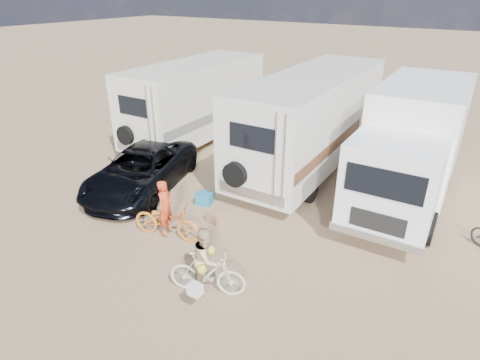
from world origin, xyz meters
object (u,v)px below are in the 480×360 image
Objects in this scene: box_truck at (410,149)px; rider_woman at (207,265)px; dark_suv at (141,170)px; bike_woman at (207,273)px; rv_left at (195,103)px; cooler at (204,199)px; bike_man at (167,221)px; crate at (216,216)px; rider_man at (166,213)px; rv_main at (311,122)px.

rider_woman is (-2.60, -6.89, -1.07)m from box_truck.
dark_suv reaches higher than bike_woman.
rv_left is 14.69× the size of cooler.
bike_woman is 1.17× the size of rider_woman.
bike_man is 4.01× the size of cooler.
box_truck is 6.59m from cooler.
rv_left is 1.43× the size of dark_suv.
crate is (-4.30, -4.30, -1.66)m from box_truck.
box_truck is 14.14× the size of cooler.
box_truck is 7.48m from bike_woman.
rider_woman reaches higher than crate.
rider_woman is (5.08, -2.93, 0.06)m from dark_suv.
rider_man is 3.12× the size of cooler.
rider_man reaches higher than crate.
rv_left is at bearing 19.43° from bike_man.
rider_woman is at bearing -51.54° from rv_left.
crate is at bearing -44.66° from cooler.
bike_man is at bearing -91.82° from cooler.
rv_main is 5.48m from rv_left.
rv_main reaches higher than crate.
box_truck is 7.60m from rider_man.
bike_woman is 3.62× the size of cooler.
rv_main is 7.99m from rider_woman.
rv_main is 4.93× the size of bike_woman.
rider_man is at bearing -133.01° from box_truck.
rv_main is at bearing 83.78° from crate.
rider_woman is 3.08× the size of cooler.
bike_woman is at bearing -130.74° from rider_man.
rv_main is 8.02m from bike_woman.
crate is (0.92, -0.63, -0.02)m from cooler.
box_truck reaches higher than rider_woman.
rv_main reaches higher than dark_suv.
crate is at bearing -37.48° from rider_man.
rv_left is 10.28m from bike_woman.
rider_man is (2.76, -1.75, 0.07)m from dark_suv.
cooler is (-2.62, 3.22, -0.34)m from bike_woman.
cooler is at bearing 17.54° from rider_woman.
rider_man is 3.55× the size of crate.
rider_man reaches higher than bike_man.
box_truck is at bearing -42.31° from rider_woman.
bike_woman is 3.12m from crate.
rv_main reaches higher than rv_left.
rv_main is 1.26× the size of box_truck.
bike_woman is 2.61m from rider_man.
rv_left is at bearing 172.21° from box_truck.
box_truck is at bearing -7.43° from rv_left.
bike_man is 2.62m from rider_woman.
cooler is at bearing -5.07° from bike_man.
rv_main is at bearing -1.22° from rv_left.
bike_man is 1.28× the size of rider_man.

